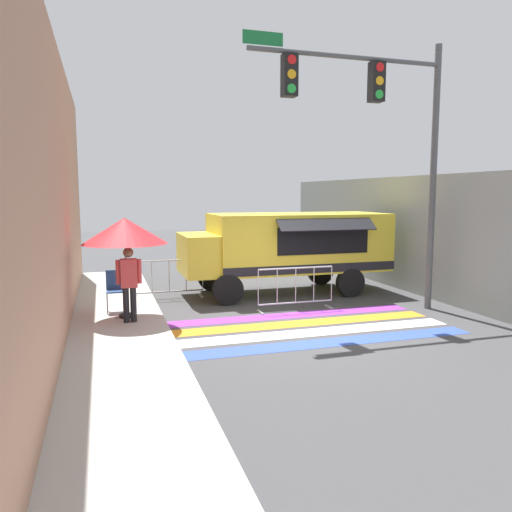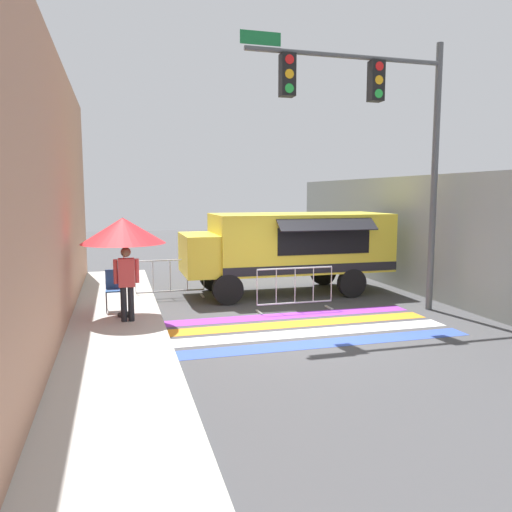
{
  "view_description": "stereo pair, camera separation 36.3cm",
  "coord_description": "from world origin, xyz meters",
  "px_view_note": "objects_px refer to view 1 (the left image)",
  "views": [
    {
      "loc": [
        -4.07,
        -10.04,
        2.89
      ],
      "look_at": [
        -0.26,
        2.28,
        1.28
      ],
      "focal_mm": 35.0,
      "sensor_mm": 36.0,
      "label": 1
    },
    {
      "loc": [
        -3.72,
        -10.14,
        2.89
      ],
      "look_at": [
        -0.26,
        2.28,
        1.28
      ],
      "focal_mm": 35.0,
      "sensor_mm": 36.0,
      "label": 2
    }
  ],
  "objects_px": {
    "traffic_signal_pole": "(379,120)",
    "vendor_person": "(129,280)",
    "food_truck": "(283,245)",
    "patio_umbrella": "(125,231)",
    "folding_chair": "(115,287)",
    "barricade_front": "(296,289)",
    "barricade_side": "(169,280)"
  },
  "relations": [
    {
      "from": "traffic_signal_pole",
      "to": "vendor_person",
      "type": "height_order",
      "value": "traffic_signal_pole"
    },
    {
      "from": "food_truck",
      "to": "patio_umbrella",
      "type": "bearing_deg",
      "value": -153.21
    },
    {
      "from": "patio_umbrella",
      "to": "folding_chair",
      "type": "bearing_deg",
      "value": 108.3
    },
    {
      "from": "traffic_signal_pole",
      "to": "folding_chair",
      "type": "relative_size",
      "value": 6.77
    },
    {
      "from": "folding_chair",
      "to": "vendor_person",
      "type": "relative_size",
      "value": 0.59
    },
    {
      "from": "traffic_signal_pole",
      "to": "barricade_front",
      "type": "distance_m",
      "value": 4.49
    },
    {
      "from": "food_truck",
      "to": "patio_umbrella",
      "type": "xyz_separation_m",
      "value": [
        -4.53,
        -2.29,
        0.65
      ]
    },
    {
      "from": "barricade_side",
      "to": "barricade_front",
      "type": "bearing_deg",
      "value": -39.79
    },
    {
      "from": "vendor_person",
      "to": "barricade_front",
      "type": "relative_size",
      "value": 0.81
    },
    {
      "from": "traffic_signal_pole",
      "to": "barricade_front",
      "type": "height_order",
      "value": "traffic_signal_pole"
    },
    {
      "from": "barricade_side",
      "to": "food_truck",
      "type": "bearing_deg",
      "value": -4.38
    },
    {
      "from": "food_truck",
      "to": "traffic_signal_pole",
      "type": "height_order",
      "value": "traffic_signal_pole"
    },
    {
      "from": "traffic_signal_pole",
      "to": "barricade_side",
      "type": "relative_size",
      "value": 3.37
    },
    {
      "from": "traffic_signal_pole",
      "to": "patio_umbrella",
      "type": "height_order",
      "value": "traffic_signal_pole"
    },
    {
      "from": "folding_chair",
      "to": "barricade_front",
      "type": "distance_m",
      "value": 4.33
    },
    {
      "from": "traffic_signal_pole",
      "to": "folding_chair",
      "type": "xyz_separation_m",
      "value": [
        -6.02,
        1.28,
        -3.85
      ]
    },
    {
      "from": "traffic_signal_pole",
      "to": "vendor_person",
      "type": "xyz_separation_m",
      "value": [
        -5.77,
        0.13,
        -3.53
      ]
    },
    {
      "from": "folding_chair",
      "to": "barricade_side",
      "type": "xyz_separation_m",
      "value": [
        1.48,
        1.87,
        -0.22
      ]
    },
    {
      "from": "folding_chair",
      "to": "barricade_side",
      "type": "relative_size",
      "value": 0.5
    },
    {
      "from": "food_truck",
      "to": "barricade_front",
      "type": "relative_size",
      "value": 3.0
    },
    {
      "from": "patio_umbrella",
      "to": "folding_chair",
      "type": "height_order",
      "value": "patio_umbrella"
    },
    {
      "from": "food_truck",
      "to": "barricade_front",
      "type": "bearing_deg",
      "value": -102.07
    },
    {
      "from": "food_truck",
      "to": "vendor_person",
      "type": "bearing_deg",
      "value": -148.35
    },
    {
      "from": "barricade_front",
      "to": "barricade_side",
      "type": "xyz_separation_m",
      "value": [
        -2.82,
        2.35,
        -0.0
      ]
    },
    {
      "from": "food_truck",
      "to": "vendor_person",
      "type": "xyz_separation_m",
      "value": [
        -4.49,
        -2.77,
        -0.35
      ]
    },
    {
      "from": "folding_chair",
      "to": "barricade_front",
      "type": "relative_size",
      "value": 0.48
    },
    {
      "from": "traffic_signal_pole",
      "to": "patio_umbrella",
      "type": "xyz_separation_m",
      "value": [
        -5.8,
        0.61,
        -2.52
      ]
    },
    {
      "from": "patio_umbrella",
      "to": "barricade_side",
      "type": "xyz_separation_m",
      "value": [
        1.26,
        2.54,
        -1.55
      ]
    },
    {
      "from": "barricade_front",
      "to": "barricade_side",
      "type": "height_order",
      "value": "same"
    },
    {
      "from": "barricade_front",
      "to": "patio_umbrella",
      "type": "bearing_deg",
      "value": -177.39
    },
    {
      "from": "vendor_person",
      "to": "food_truck",
      "type": "bearing_deg",
      "value": 45.84
    },
    {
      "from": "food_truck",
      "to": "patio_umbrella",
      "type": "height_order",
      "value": "patio_umbrella"
    }
  ]
}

